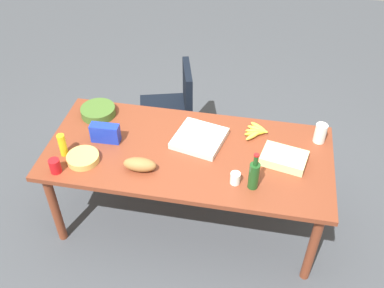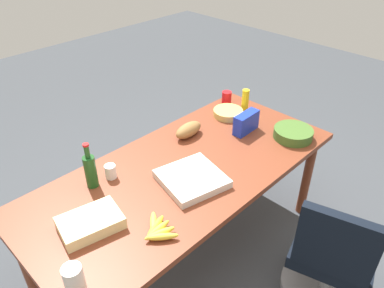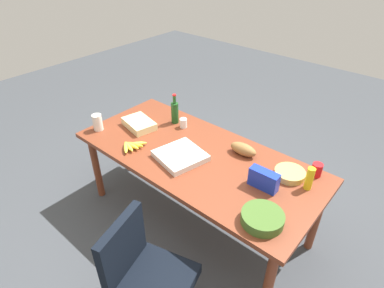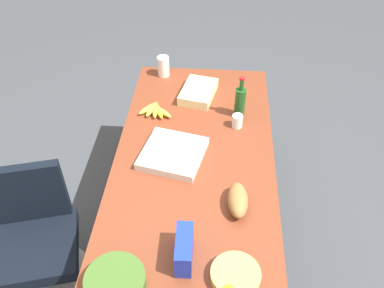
# 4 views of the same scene
# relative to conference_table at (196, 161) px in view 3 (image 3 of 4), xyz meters

# --- Properties ---
(ground_plane) EXTENTS (10.00, 10.00, 0.00)m
(ground_plane) POSITION_rel_conference_table_xyz_m (0.00, 0.00, -0.70)
(ground_plane) COLOR #3F4348
(conference_table) EXTENTS (2.15, 0.98, 0.78)m
(conference_table) POSITION_rel_conference_table_xyz_m (0.00, 0.00, 0.00)
(conference_table) COLOR brown
(conference_table) RESTS_ON ground
(office_chair) EXTENTS (0.60, 0.59, 0.88)m
(office_chair) POSITION_rel_conference_table_xyz_m (0.36, -0.93, -0.36)
(office_chair) COLOR gray
(office_chair) RESTS_ON ground
(sheet_cake) EXTENTS (0.36, 0.28, 0.07)m
(sheet_cake) POSITION_rel_conference_table_xyz_m (-0.71, -0.02, 0.11)
(sheet_cake) COLOR beige
(sheet_cake) RESTS_ON conference_table
(salad_bowl) EXTENTS (0.34, 0.34, 0.07)m
(salad_bowl) POSITION_rel_conference_table_xyz_m (0.82, -0.30, 0.11)
(salad_bowl) COLOR #406426
(salad_bowl) RESTS_ON conference_table
(banana_bunch) EXTENTS (0.19, 0.25, 0.04)m
(banana_bunch) POSITION_rel_conference_table_xyz_m (-0.49, -0.30, 0.10)
(banana_bunch) COLOR yellow
(banana_bunch) RESTS_ON conference_table
(pizza_box) EXTENTS (0.43, 0.43, 0.05)m
(pizza_box) POSITION_rel_conference_table_xyz_m (-0.06, -0.13, 0.10)
(pizza_box) COLOR silver
(pizza_box) RESTS_ON conference_table
(mayo_jar) EXTENTS (0.10, 0.10, 0.16)m
(mayo_jar) POSITION_rel_conference_table_xyz_m (-0.97, -0.30, 0.15)
(mayo_jar) COLOR white
(mayo_jar) RESTS_ON conference_table
(chip_bag_blue) EXTENTS (0.22, 0.09, 0.15)m
(chip_bag_blue) POSITION_rel_conference_table_xyz_m (0.64, 0.00, 0.15)
(chip_bag_blue) COLOR #1933BA
(chip_bag_blue) RESTS_ON conference_table
(paper_cup) EXTENTS (0.07, 0.07, 0.09)m
(paper_cup) POSITION_rel_conference_table_xyz_m (-0.38, 0.26, 0.12)
(paper_cup) COLOR white
(paper_cup) RESTS_ON conference_table
(chip_bowl) EXTENTS (0.30, 0.30, 0.05)m
(chip_bowl) POSITION_rel_conference_table_xyz_m (0.74, 0.25, 0.10)
(chip_bowl) COLOR tan
(chip_bowl) RESTS_ON conference_table
(wine_bottle) EXTENTS (0.09, 0.09, 0.30)m
(wine_bottle) POSITION_rel_conference_table_xyz_m (-0.51, 0.28, 0.19)
(wine_bottle) COLOR #1B4C1D
(wine_bottle) RESTS_ON conference_table
(mustard_bottle) EXTENTS (0.06, 0.06, 0.18)m
(mustard_bottle) POSITION_rel_conference_table_xyz_m (0.90, 0.21, 0.17)
(mustard_bottle) COLOR yellow
(mustard_bottle) RESTS_ON conference_table
(bread_loaf) EXTENTS (0.24, 0.12, 0.10)m
(bread_loaf) POSITION_rel_conference_table_xyz_m (0.30, 0.26, 0.13)
(bread_loaf) COLOR olive
(bread_loaf) RESTS_ON conference_table
(red_solo_cup) EXTENTS (0.09, 0.09, 0.11)m
(red_solo_cup) POSITION_rel_conference_table_xyz_m (0.89, 0.39, 0.13)
(red_solo_cup) COLOR red
(red_solo_cup) RESTS_ON conference_table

